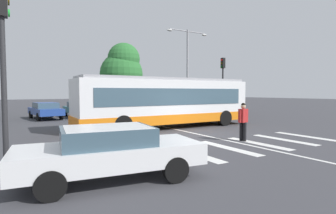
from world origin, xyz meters
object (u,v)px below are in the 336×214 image
at_px(parked_car_blue, 46,110).
at_px(twin_arm_street_lamp, 188,62).
at_px(traffic_light_near_corner, 3,47).
at_px(pedestrian_crossing_street, 243,120).
at_px(bus_stop_shelter, 210,90).
at_px(city_transit_bus, 166,102).
at_px(background_tree_right, 122,70).
at_px(parked_car_black, 159,106).
at_px(foreground_sedan, 110,150).
at_px(parked_car_teal, 79,108).
at_px(parked_car_charcoal, 139,107).
at_px(parked_car_white, 108,107).
at_px(traffic_light_far_corner, 223,78).

xyz_separation_m(parked_car_blue, twin_arm_street_lamp, (12.37, -2.57, 4.34)).
bearing_deg(parked_car_blue, twin_arm_street_lamp, -11.75).
distance_m(parked_car_blue, traffic_light_near_corner, 16.09).
xyz_separation_m(pedestrian_crossing_street, traffic_light_near_corner, (-9.12, -0.15, 2.41)).
bearing_deg(bus_stop_shelter, pedestrian_crossing_street, -125.17).
distance_m(pedestrian_crossing_street, bus_stop_shelter, 16.31).
distance_m(city_transit_bus, traffic_light_near_corner, 10.60).
relative_size(bus_stop_shelter, background_tree_right, 0.59).
height_order(parked_car_black, bus_stop_shelter, bus_stop_shelter).
height_order(foreground_sedan, parked_car_teal, same).
bearing_deg(twin_arm_street_lamp, parked_car_charcoal, 148.87).
height_order(parked_car_charcoal, parked_car_black, same).
height_order(parked_car_black, traffic_light_near_corner, traffic_light_near_corner).
bearing_deg(parked_car_teal, parked_car_white, -1.09).
bearing_deg(parked_car_charcoal, parked_car_teal, 175.28).
distance_m(pedestrian_crossing_street, parked_car_black, 16.36).
height_order(city_transit_bus, parked_car_charcoal, city_transit_bus).
distance_m(parked_car_blue, twin_arm_street_lamp, 13.36).
bearing_deg(pedestrian_crossing_street, traffic_light_far_corner, 51.44).
distance_m(city_transit_bus, parked_car_blue, 11.25).
relative_size(foreground_sedan, parked_car_black, 1.02).
xyz_separation_m(pedestrian_crossing_street, parked_car_white, (-0.86, 15.74, -0.20)).
height_order(foreground_sedan, traffic_light_near_corner, traffic_light_near_corner).
bearing_deg(parked_car_white, twin_arm_street_lamp, -22.10).
bearing_deg(parked_car_black, parked_car_blue, -178.68).
bearing_deg(parked_car_white, parked_car_charcoal, -7.87).
relative_size(pedestrian_crossing_street, parked_car_teal, 0.38).
distance_m(parked_car_blue, bus_stop_shelter, 15.80).
height_order(pedestrian_crossing_street, parked_car_blue, pedestrian_crossing_street).
relative_size(foreground_sedan, parked_car_blue, 1.01).
height_order(parked_car_teal, traffic_light_near_corner, traffic_light_near_corner).
height_order(city_transit_bus, bus_stop_shelter, bus_stop_shelter).
relative_size(parked_car_teal, parked_car_black, 0.98).
relative_size(pedestrian_crossing_street, traffic_light_far_corner, 0.33).
relative_size(parked_car_white, traffic_light_far_corner, 0.87).
bearing_deg(traffic_light_near_corner, parked_car_white, 62.50).
bearing_deg(bus_stop_shelter, background_tree_right, 123.47).
bearing_deg(foreground_sedan, parked_car_black, 57.16).
xyz_separation_m(parked_car_charcoal, traffic_light_near_corner, (-11.25, -15.47, 2.61)).
bearing_deg(parked_car_blue, parked_car_charcoal, -0.93).
relative_size(parked_car_black, bus_stop_shelter, 0.96).
height_order(parked_car_charcoal, twin_arm_street_lamp, twin_arm_street_lamp).
xyz_separation_m(parked_car_charcoal, background_tree_right, (1.16, 7.14, 4.14)).
xyz_separation_m(foreground_sedan, background_tree_right, (10.21, 24.54, 4.14)).
distance_m(parked_car_black, traffic_light_far_corner, 7.47).
height_order(pedestrian_crossing_street, twin_arm_street_lamp, twin_arm_street_lamp).
bearing_deg(city_transit_bus, bus_stop_shelter, 37.20).
height_order(parked_car_black, twin_arm_street_lamp, twin_arm_street_lamp).
bearing_deg(parked_car_charcoal, background_tree_right, 80.77).
distance_m(city_transit_bus, parked_car_teal, 10.46).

